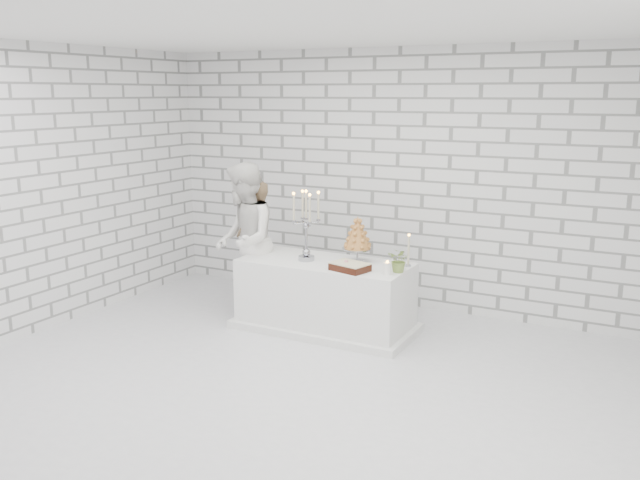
{
  "coord_description": "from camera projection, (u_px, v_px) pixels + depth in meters",
  "views": [
    {
      "loc": [
        2.83,
        -4.85,
        2.49
      ],
      "look_at": [
        -0.23,
        0.99,
        1.05
      ],
      "focal_mm": 37.93,
      "sensor_mm": 36.0,
      "label": 1
    }
  ],
  "objects": [
    {
      "name": "cake_table",
      "position": [
        325.0,
        296.0,
        7.19
      ],
      "size": [
        1.8,
        0.8,
        0.75
      ],
      "primitive_type": "cube",
      "color": "white",
      "rests_on": "ground"
    },
    {
      "name": "candelabra",
      "position": [
        306.0,
        225.0,
        7.08
      ],
      "size": [
        0.31,
        0.31,
        0.76
      ],
      "primitive_type": null,
      "rotation": [
        0.0,
        0.0,
        -0.0
      ],
      "color": "#95959E",
      "rests_on": "cake_table"
    },
    {
      "name": "bride",
      "position": [
        244.0,
        241.0,
        7.5
      ],
      "size": [
        1.0,
        1.07,
        1.75
      ],
      "primitive_type": "imported",
      "rotation": [
        0.0,
        0.0,
        -1.04
      ],
      "color": "white",
      "rests_on": "ground"
    },
    {
      "name": "extra_taper",
      "position": [
        409.0,
        251.0,
        6.87
      ],
      "size": [
        0.07,
        0.07,
        0.32
      ],
      "primitive_type": "cylinder",
      "rotation": [
        0.0,
        0.0,
        -0.14
      ],
      "color": "#C1B999",
      "rests_on": "cake_table"
    },
    {
      "name": "wall_front",
      "position": [
        49.0,
        287.0,
        3.52
      ],
      "size": [
        6.0,
        0.01,
        3.0
      ],
      "primitive_type": "cube",
      "color": "white",
      "rests_on": "ground"
    },
    {
      "name": "wall_left",
      "position": [
        41.0,
        190.0,
        7.05
      ],
      "size": [
        0.01,
        5.0,
        3.0
      ],
      "primitive_type": "cube",
      "color": "white",
      "rests_on": "ground"
    },
    {
      "name": "groom",
      "position": [
        254.0,
        246.0,
        7.78
      ],
      "size": [
        0.4,
        0.58,
        1.52
      ],
      "primitive_type": "imported",
      "rotation": [
        0.0,
        0.0,
        -1.51
      ],
      "color": "brown",
      "rests_on": "ground"
    },
    {
      "name": "pillar_candle",
      "position": [
        387.0,
        269.0,
        6.59
      ],
      "size": [
        0.1,
        0.1,
        0.12
      ],
      "primitive_type": "cylinder",
      "rotation": [
        0.0,
        0.0,
        -0.31
      ],
      "color": "white",
      "rests_on": "cake_table"
    },
    {
      "name": "ceiling",
      "position": [
        287.0,
        27.0,
        5.37
      ],
      "size": [
        6.0,
        5.0,
        0.01
      ],
      "primitive_type": "cube",
      "color": "white",
      "rests_on": "ground"
    },
    {
      "name": "wall_back",
      "position": [
        397.0,
        180.0,
        7.85
      ],
      "size": [
        6.0,
        0.01,
        3.0
      ],
      "primitive_type": "cube",
      "color": "white",
      "rests_on": "ground"
    },
    {
      "name": "flowers",
      "position": [
        400.0,
        260.0,
        6.66
      ],
      "size": [
        0.25,
        0.22,
        0.25
      ],
      "primitive_type": "imported",
      "rotation": [
        0.0,
        0.0,
        -0.15
      ],
      "color": "#507C34",
      "rests_on": "cake_table"
    },
    {
      "name": "chocolate_cake",
      "position": [
        350.0,
        267.0,
        6.74
      ],
      "size": [
        0.41,
        0.34,
        0.08
      ],
      "primitive_type": "cube",
      "rotation": [
        0.0,
        0.0,
        -0.26
      ],
      "color": "black",
      "rests_on": "cake_table"
    },
    {
      "name": "ground",
      "position": [
        291.0,
        379.0,
        6.01
      ],
      "size": [
        6.0,
        5.0,
        0.01
      ],
      "primitive_type": "cube",
      "color": "silver",
      "rests_on": "ground"
    },
    {
      "name": "croquembouche",
      "position": [
        358.0,
        239.0,
        7.03
      ],
      "size": [
        0.37,
        0.37,
        0.49
      ],
      "primitive_type": null,
      "rotation": [
        0.0,
        0.0,
        0.2
      ],
      "color": "#915928",
      "rests_on": "cake_table"
    }
  ]
}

